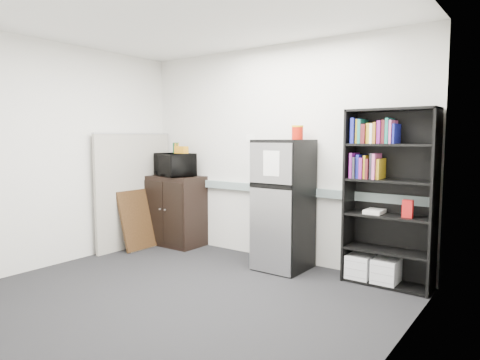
% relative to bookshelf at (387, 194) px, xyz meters
% --- Properties ---
extents(floor, '(4.00, 4.00, 0.00)m').
position_rel_bookshelf_xyz_m(floor, '(-1.51, -1.57, -0.97)').
color(floor, black).
rests_on(floor, ground).
extents(wall_back, '(4.00, 0.02, 2.70)m').
position_rel_bookshelf_xyz_m(wall_back, '(-1.51, 0.18, 0.38)').
color(wall_back, silver).
rests_on(wall_back, floor).
extents(wall_right, '(0.02, 3.50, 2.70)m').
position_rel_bookshelf_xyz_m(wall_right, '(0.49, -1.57, 0.38)').
color(wall_right, silver).
rests_on(wall_right, floor).
extents(wall_left, '(0.02, 3.50, 2.70)m').
position_rel_bookshelf_xyz_m(wall_left, '(-3.51, -1.57, 0.38)').
color(wall_left, silver).
rests_on(wall_left, floor).
extents(ceiling, '(4.00, 3.50, 0.02)m').
position_rel_bookshelf_xyz_m(ceiling, '(-1.51, -1.57, 1.73)').
color(ceiling, white).
rests_on(ceiling, wall_back).
extents(electrical_raceway, '(3.92, 0.05, 0.10)m').
position_rel_bookshelf_xyz_m(electrical_raceway, '(-1.51, 0.15, -0.07)').
color(electrical_raceway, gray).
rests_on(electrical_raceway, wall_back).
extents(wall_note, '(0.14, 0.00, 0.10)m').
position_rel_bookshelf_xyz_m(wall_note, '(-1.86, 0.18, 0.58)').
color(wall_note, white).
rests_on(wall_note, wall_back).
extents(bookshelf, '(0.90, 0.34, 1.85)m').
position_rel_bookshelf_xyz_m(bookshelf, '(0.00, 0.00, 0.00)').
color(bookshelf, black).
rests_on(bookshelf, floor).
extents(cubicle_partition, '(0.06, 1.30, 1.62)m').
position_rel_bookshelf_xyz_m(cubicle_partition, '(-3.41, -0.49, -0.16)').
color(cubicle_partition, gray).
rests_on(cubicle_partition, floor).
extents(cabinet, '(0.80, 0.53, 1.00)m').
position_rel_bookshelf_xyz_m(cabinet, '(-3.01, -0.07, -0.47)').
color(cabinet, black).
rests_on(cabinet, floor).
extents(microwave, '(0.69, 0.57, 0.33)m').
position_rel_bookshelf_xyz_m(microwave, '(-3.01, -0.08, 0.20)').
color(microwave, black).
rests_on(microwave, cabinet).
extents(snack_box_a, '(0.07, 0.06, 0.15)m').
position_rel_bookshelf_xyz_m(snack_box_a, '(-3.01, -0.05, 0.44)').
color(snack_box_a, '#17511C').
rests_on(snack_box_a, microwave).
extents(snack_box_b, '(0.08, 0.06, 0.15)m').
position_rel_bookshelf_xyz_m(snack_box_b, '(-3.01, -0.05, 0.44)').
color(snack_box_b, '#0D3A1F').
rests_on(snack_box_b, microwave).
extents(snack_box_c, '(0.07, 0.06, 0.14)m').
position_rel_bookshelf_xyz_m(snack_box_c, '(-3.01, -0.05, 0.43)').
color(snack_box_c, orange).
rests_on(snack_box_c, microwave).
extents(snack_bag, '(0.18, 0.11, 0.10)m').
position_rel_bookshelf_xyz_m(snack_bag, '(-2.85, -0.10, 0.41)').
color(snack_bag, '#C07B13').
rests_on(snack_bag, microwave).
extents(refrigerator, '(0.58, 0.61, 1.53)m').
position_rel_bookshelf_xyz_m(refrigerator, '(-1.17, -0.15, -0.21)').
color(refrigerator, black).
rests_on(refrigerator, floor).
extents(coffee_can, '(0.14, 0.14, 0.18)m').
position_rel_bookshelf_xyz_m(coffee_can, '(-1.06, -0.02, 0.65)').
color(coffee_can, '#AE1608').
rests_on(coffee_can, refrigerator).
extents(framed_poster, '(0.25, 0.65, 0.82)m').
position_rel_bookshelf_xyz_m(framed_poster, '(-3.28, -0.50, -0.55)').
color(framed_poster, black).
rests_on(framed_poster, floor).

